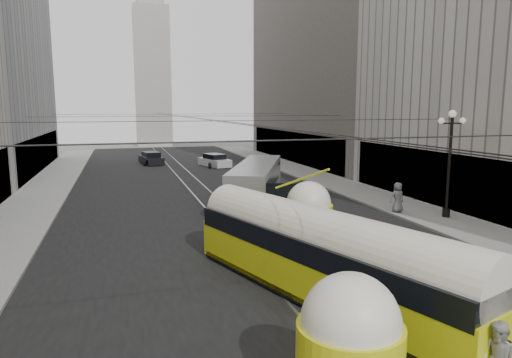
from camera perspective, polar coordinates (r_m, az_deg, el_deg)
road at (r=37.96m, az=-7.22°, el=-1.28°), size 20.00×85.00×0.02m
sidewalk_left at (r=41.34m, az=-24.70°, el=-1.09°), size 4.00×72.00×0.15m
sidewalk_right at (r=44.72m, az=7.35°, el=0.34°), size 4.00×72.00×0.15m
rail_left at (r=37.85m, az=-8.34°, el=-1.33°), size 0.12×85.00×0.04m
rail_right at (r=38.09m, az=-6.11°, el=-1.23°), size 0.12×85.00×0.04m
building_right_far at (r=59.31m, az=10.16°, el=18.10°), size 12.60×32.60×32.60m
distant_tower at (r=85.02m, az=-12.90°, el=14.25°), size 6.00×6.00×31.36m
lamppost_right_mid at (r=29.29m, az=23.05°, el=2.49°), size 1.86×0.44×6.37m
catenary at (r=36.42m, az=-6.95°, el=7.61°), size 25.00×72.00×0.23m
streetcar at (r=16.25m, az=8.15°, el=-9.34°), size 6.34×14.07×3.22m
city_bus at (r=30.87m, az=0.09°, el=-0.51°), size 6.85×11.98×2.93m
sedan_white_far at (r=52.47m, az=-5.21°, el=2.28°), size 3.24×5.00×1.47m
sedan_dark_far at (r=55.93m, az=-12.97°, el=2.50°), size 2.80×5.00×1.49m
pedestrian_sidewalk_right at (r=29.94m, az=17.28°, el=-2.20°), size 0.94×0.60×1.89m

